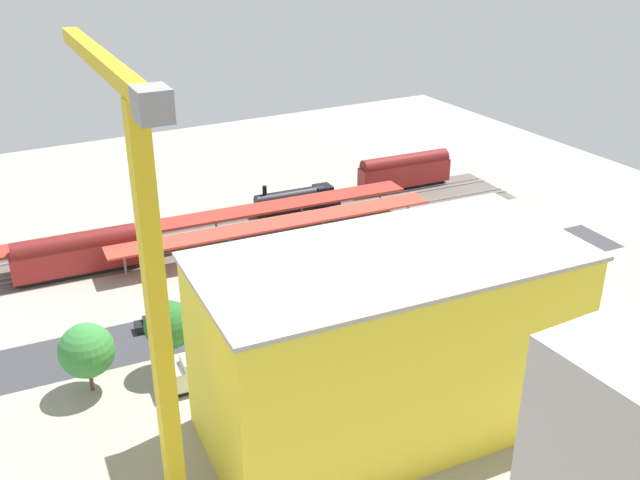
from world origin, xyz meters
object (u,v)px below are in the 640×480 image
at_px(parked_car_3, 293,286).
at_px(construction_building, 388,344).
at_px(street_tree_2, 87,351).
at_px(parked_car_0, 407,257).
at_px(freight_coach_far, 76,253).
at_px(passenger_coach, 405,170).
at_px(traffic_light, 319,253).
at_px(parked_car_4, 246,298).
at_px(tower_crane, 144,265).
at_px(parked_car_6, 154,323).
at_px(parked_car_2, 331,276).
at_px(box_truck_2, 421,303).
at_px(parked_car_5, 205,310).
at_px(street_tree_1, 169,325).
at_px(platform_canopy_near, 277,224).
at_px(parked_car_1, 370,265).
at_px(platform_canopy_far, 216,216).
at_px(box_truck_0, 206,370).
at_px(locomotive, 298,199).
at_px(street_tree_0, 283,295).

relative_size(parked_car_3, construction_building, 0.13).
bearing_deg(street_tree_2, parked_car_0, -169.02).
bearing_deg(parked_car_0, freight_coach_far, -24.22).
height_order(passenger_coach, traffic_light, passenger_coach).
distance_m(parked_car_4, tower_crane, 39.09).
distance_m(parked_car_0, tower_crane, 55.12).
bearing_deg(parked_car_6, parked_car_2, -179.36).
bearing_deg(tower_crane, box_truck_2, -159.01).
distance_m(parked_car_3, parked_car_5, 12.22).
height_order(passenger_coach, parked_car_6, passenger_coach).
bearing_deg(parked_car_5, parked_car_6, -0.59).
bearing_deg(street_tree_1, tower_crane, 70.84).
bearing_deg(platform_canopy_near, traffic_light, 92.69).
bearing_deg(passenger_coach, box_truck_2, 57.87).
relative_size(parked_car_1, traffic_light, 0.70).
xyz_separation_m(box_truck_2, street_tree_2, (38.63, -4.16, 3.05)).
xyz_separation_m(parked_car_0, construction_building, (21.96, 27.67, 8.04)).
xyz_separation_m(freight_coach_far, box_truck_2, (-34.18, 31.51, -1.38)).
bearing_deg(platform_canopy_far, box_truck_0, 66.85).
bearing_deg(traffic_light, construction_building, 73.31).
height_order(tower_crane, traffic_light, tower_crane).
bearing_deg(platform_canopy_near, parked_car_3, 72.93).
height_order(platform_canopy_far, locomotive, locomotive).
height_order(locomotive, box_truck_0, locomotive).
bearing_deg(parked_car_2, parked_car_1, -177.57).
distance_m(parked_car_5, box_truck_2, 26.36).
height_order(platform_canopy_far, street_tree_1, street_tree_1).
bearing_deg(tower_crane, platform_canopy_far, -115.89).
xyz_separation_m(passenger_coach, parked_car_1, (22.38, 24.17, -2.49)).
distance_m(parked_car_0, traffic_light, 13.74).
relative_size(parked_car_2, box_truck_0, 0.50).
bearing_deg(street_tree_1, parked_car_6, -94.85).
bearing_deg(platform_canopy_near, parked_car_6, 29.96).
relative_size(locomotive, box_truck_0, 1.63).
xyz_separation_m(parked_car_4, parked_car_5, (5.55, 0.31, -0.06)).
xyz_separation_m(platform_canopy_far, parked_car_0, (-20.53, 19.88, -2.97)).
bearing_deg(platform_canopy_near, box_truck_2, 104.91).
xyz_separation_m(freight_coach_far, parked_car_3, (-23.37, 18.52, -2.31)).
bearing_deg(parked_car_0, parked_car_2, -0.54).
bearing_deg(passenger_coach, tower_crane, 40.69).
xyz_separation_m(platform_canopy_far, parked_car_6, (15.81, 20.04, -3.08)).
relative_size(platform_canopy_near, locomotive, 3.33).
xyz_separation_m(parked_car_3, street_tree_0, (5.98, 9.21, 4.76)).
height_order(parked_car_5, traffic_light, traffic_light).
bearing_deg(street_tree_0, passenger_coach, -140.08).
xyz_separation_m(parked_car_3, traffic_light, (-4.48, -1.26, 3.18)).
relative_size(parked_car_5, tower_crane, 0.13).
xyz_separation_m(platform_canopy_far, freight_coach_far, (20.62, 1.38, -0.64)).
xyz_separation_m(freight_coach_far, street_tree_2, (4.45, 27.35, 1.67)).
distance_m(parked_car_5, street_tree_2, 18.29).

